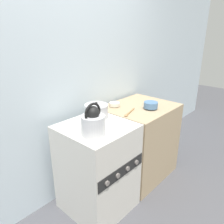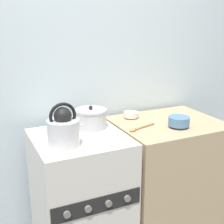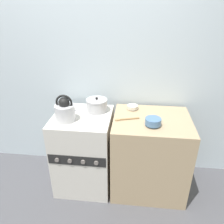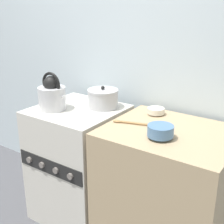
{
  "view_description": "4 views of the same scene",
  "coord_description": "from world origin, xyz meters",
  "px_view_note": "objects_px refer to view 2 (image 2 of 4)",
  "views": [
    {
      "loc": [
        -1.24,
        -1.0,
        1.72
      ],
      "look_at": [
        0.23,
        0.33,
        0.97
      ],
      "focal_mm": 35.0,
      "sensor_mm": 36.0,
      "label": 1
    },
    {
      "loc": [
        -0.63,
        -1.55,
        1.66
      ],
      "look_at": [
        0.26,
        0.34,
        1.04
      ],
      "focal_mm": 50.0,
      "sensor_mm": 36.0,
      "label": 2
    },
    {
      "loc": [
        0.54,
        -1.68,
        1.97
      ],
      "look_at": [
        0.32,
        0.33,
        0.96
      ],
      "focal_mm": 35.0,
      "sensor_mm": 36.0,
      "label": 3
    },
    {
      "loc": [
        1.45,
        -1.33,
        1.66
      ],
      "look_at": [
        0.33,
        0.28,
        0.96
      ],
      "focal_mm": 50.0,
      "sensor_mm": 36.0,
      "label": 4
    }
  ],
  "objects_px": {
    "stove": "(81,196)",
    "kettle": "(64,129)",
    "enamel_bowl": "(179,121)",
    "small_ceramic_bowl": "(131,115)",
    "cooking_pot": "(91,118)"
  },
  "relations": [
    {
      "from": "kettle",
      "to": "enamel_bowl",
      "type": "distance_m",
      "value": 0.87
    },
    {
      "from": "stove",
      "to": "enamel_bowl",
      "type": "relative_size",
      "value": 5.86
    },
    {
      "from": "stove",
      "to": "kettle",
      "type": "xyz_separation_m",
      "value": [
        -0.14,
        -0.11,
        0.56
      ]
    },
    {
      "from": "stove",
      "to": "kettle",
      "type": "distance_m",
      "value": 0.59
    },
    {
      "from": "cooking_pot",
      "to": "small_ceramic_bowl",
      "type": "xyz_separation_m",
      "value": [
        0.39,
        0.1,
        -0.05
      ]
    },
    {
      "from": "cooking_pot",
      "to": "kettle",
      "type": "bearing_deg",
      "value": -138.03
    },
    {
      "from": "stove",
      "to": "kettle",
      "type": "height_order",
      "value": "kettle"
    },
    {
      "from": "stove",
      "to": "kettle",
      "type": "relative_size",
      "value": 3.27
    },
    {
      "from": "kettle",
      "to": "cooking_pot",
      "type": "height_order",
      "value": "kettle"
    },
    {
      "from": "small_ceramic_bowl",
      "to": "kettle",
      "type": "bearing_deg",
      "value": -152.0
    },
    {
      "from": "kettle",
      "to": "small_ceramic_bowl",
      "type": "bearing_deg",
      "value": 28.0
    },
    {
      "from": "enamel_bowl",
      "to": "kettle",
      "type": "bearing_deg",
      "value": -179.82
    },
    {
      "from": "enamel_bowl",
      "to": "small_ceramic_bowl",
      "type": "distance_m",
      "value": 0.41
    },
    {
      "from": "stove",
      "to": "enamel_bowl",
      "type": "xyz_separation_m",
      "value": [
        0.73,
        -0.11,
        0.49
      ]
    },
    {
      "from": "stove",
      "to": "cooking_pot",
      "type": "xyz_separation_m",
      "value": [
        0.14,
        0.14,
        0.52
      ]
    }
  ]
}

